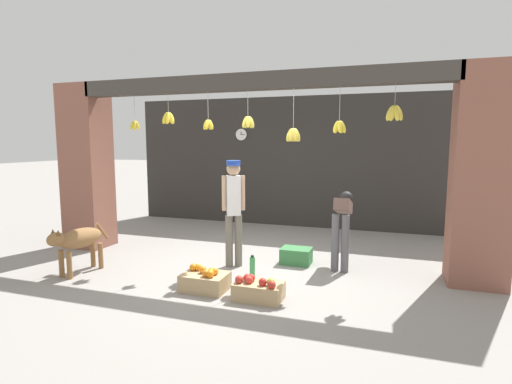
{
  "coord_description": "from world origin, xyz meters",
  "views": [
    {
      "loc": [
        1.97,
        -5.42,
        1.86
      ],
      "look_at": [
        0.0,
        0.47,
        1.08
      ],
      "focal_mm": 28.0,
      "sensor_mm": 36.0,
      "label": 1
    }
  ],
  "objects": [
    {
      "name": "shop_pillar_left",
      "position": [
        -3.09,
        0.3,
        1.42
      ],
      "size": [
        0.7,
        0.6,
        2.83
      ],
      "primitive_type": "cube",
      "color": "brown",
      "rests_on": "ground_plane"
    },
    {
      "name": "wall_clock",
      "position": [
        -1.23,
        3.09,
        2.02
      ],
      "size": [
        0.27,
        0.03,
        0.27
      ],
      "color": "black"
    },
    {
      "name": "worker_stooping",
      "position": [
        1.35,
        0.47,
        0.73
      ],
      "size": [
        0.25,
        0.83,
        1.09
      ],
      "rotation": [
        0.0,
        0.0,
        -0.01
      ],
      "color": "#56565B",
      "rests_on": "ground_plane"
    },
    {
      "name": "ground_plane",
      "position": [
        0.0,
        0.0,
        0.0
      ],
      "size": [
        60.0,
        60.0,
        0.0
      ],
      "primitive_type": "plane",
      "color": "gray"
    },
    {
      "name": "shopkeeper",
      "position": [
        -0.19,
        -0.0,
        0.93
      ],
      "size": [
        0.31,
        0.3,
        1.59
      ],
      "rotation": [
        0.0,
        0.0,
        3.6
      ],
      "color": "#6B665B",
      "rests_on": "ground_plane"
    },
    {
      "name": "produce_box_green",
      "position": [
        0.67,
        0.42,
        0.12
      ],
      "size": [
        0.45,
        0.33,
        0.24
      ],
      "primitive_type": "cube",
      "color": "#387A42",
      "rests_on": "ground_plane"
    },
    {
      "name": "water_bottle",
      "position": [
        0.21,
        -0.31,
        0.13
      ],
      "size": [
        0.08,
        0.08,
        0.29
      ],
      "color": "#38934C",
      "rests_on": "ground_plane"
    },
    {
      "name": "shop_back_wall",
      "position": [
        0.0,
        3.17,
        1.42
      ],
      "size": [
        7.48,
        0.12,
        2.83
      ],
      "primitive_type": "cube",
      "color": "#2D2B28",
      "rests_on": "ground_plane"
    },
    {
      "name": "dog",
      "position": [
        -2.16,
        -1.01,
        0.48
      ],
      "size": [
        0.39,
        1.0,
        0.7
      ],
      "rotation": [
        0.0,
        0.0,
        -1.74
      ],
      "color": "olive",
      "rests_on": "ground_plane"
    },
    {
      "name": "fruit_crate_apples",
      "position": [
        0.55,
        -1.11,
        0.12
      ],
      "size": [
        0.57,
        0.36,
        0.29
      ],
      "color": "tan",
      "rests_on": "ground_plane"
    },
    {
      "name": "fruit_crate_oranges",
      "position": [
        -0.18,
        -1.03,
        0.13
      ],
      "size": [
        0.56,
        0.41,
        0.3
      ],
      "color": "tan",
      "rests_on": "ground_plane"
    },
    {
      "name": "shop_pillar_right",
      "position": [
        3.09,
        0.3,
        1.42
      ],
      "size": [
        0.7,
        0.6,
        2.83
      ],
      "primitive_type": "cube",
      "color": "brown",
      "rests_on": "ground_plane"
    },
    {
      "name": "storefront_awning",
      "position": [
        0.03,
        0.12,
        2.66
      ],
      "size": [
        5.58,
        0.31,
        0.99
      ],
      "color": "#3D3833"
    }
  ]
}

